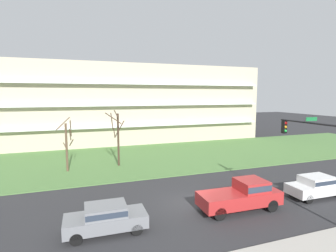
{
  "coord_description": "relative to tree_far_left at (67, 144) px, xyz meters",
  "views": [
    {
      "loc": [
        -7.34,
        -16.0,
        7.47
      ],
      "look_at": [
        0.51,
        6.0,
        4.75
      ],
      "focal_mm": 28.18,
      "sensor_mm": 36.0,
      "label": 1
    }
  ],
  "objects": [
    {
      "name": "pickup_red_center_right",
      "position": [
        10.95,
        -13.05,
        -1.71
      ],
      "size": [
        5.45,
        2.14,
        1.95
      ],
      "rotation": [
        0.0,
        0.0,
        -0.03
      ],
      "color": "#B22828",
      "rests_on": "ground"
    },
    {
      "name": "sedan_white_near_left",
      "position": [
        17.43,
        -13.04,
        -1.86
      ],
      "size": [
        4.43,
        1.89,
        1.57
      ],
      "rotation": [
        0.0,
        0.0,
        -0.02
      ],
      "color": "white",
      "rests_on": "ground"
    },
    {
      "name": "grass_lawn_strip",
      "position": [
        8.12,
        2.96,
        -2.69
      ],
      "size": [
        80.0,
        16.0,
        0.08
      ],
      "primitive_type": "cube",
      "color": "#547F42",
      "rests_on": "ground"
    },
    {
      "name": "tree_left",
      "position": [
        4.96,
        0.39,
        0.48
      ],
      "size": [
        2.08,
        2.09,
        5.98
      ],
      "color": "#423023",
      "rests_on": "ground"
    },
    {
      "name": "ground",
      "position": [
        8.12,
        -11.04,
        -2.73
      ],
      "size": [
        160.0,
        160.0,
        0.0
      ],
      "primitive_type": "plane",
      "color": "#2D2D30"
    },
    {
      "name": "sedan_gray_center_left",
      "position": [
        2.19,
        -13.04,
        -1.86
      ],
      "size": [
        4.44,
        1.91,
        1.57
      ],
      "rotation": [
        0.0,
        0.0,
        -0.02
      ],
      "color": "slate",
      "rests_on": "ground"
    },
    {
      "name": "tree_far_left",
      "position": [
        0.0,
        0.0,
        0.0
      ],
      "size": [
        1.62,
        1.45,
        5.33
      ],
      "color": "brown",
      "rests_on": "ground"
    },
    {
      "name": "traffic_signal_mast",
      "position": [
        14.83,
        -15.66,
        1.51
      ],
      "size": [
        0.9,
        5.74,
        6.14
      ],
      "color": "black",
      "rests_on": "ground"
    },
    {
      "name": "apartment_building",
      "position": [
        8.12,
        16.8,
        3.35
      ],
      "size": [
        45.07,
        12.64,
        12.16
      ],
      "color": "beige",
      "rests_on": "ground"
    }
  ]
}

